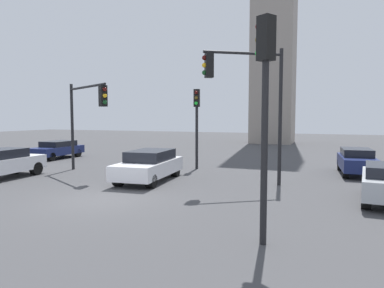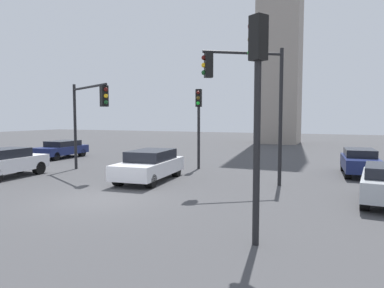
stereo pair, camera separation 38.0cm
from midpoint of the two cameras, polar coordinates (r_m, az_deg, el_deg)
name	(u,v)px [view 2 (the right image)]	position (r m, az deg, el deg)	size (l,w,h in m)	color
ground_plane	(102,199)	(13.39, -13.65, -8.65)	(109.67, 109.67, 0.00)	#424244
traffic_light_0	(248,88)	(15.19, 9.70, 8.88)	(2.99, 2.11, 5.91)	black
traffic_light_1	(257,87)	(8.28, 11.80, 8.95)	(0.49, 0.44, 5.27)	black
traffic_light_2	(89,108)	(19.17, -15.86, 5.68)	(3.93, 2.30, 4.83)	black
traffic_light_3	(199,113)	(20.15, 1.63, 5.02)	(0.37, 0.48, 4.57)	black
car_0	(360,161)	(20.08, 26.01, -2.53)	(1.87, 4.02, 1.35)	navy
car_2	(6,162)	(19.50, -27.36, -2.63)	(1.88, 4.02, 1.45)	silver
car_5	(62,149)	(27.27, -19.98, -0.73)	(1.88, 4.06, 1.26)	navy
car_6	(150,165)	(16.65, -6.20, -3.37)	(2.26, 4.61, 1.43)	silver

